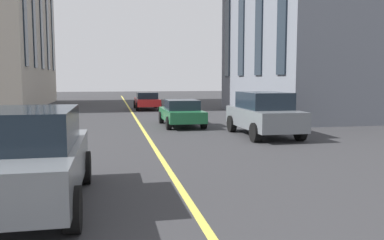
% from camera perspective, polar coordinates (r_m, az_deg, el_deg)
% --- Properties ---
extents(lane_centre_line, '(80.00, 0.16, 0.01)m').
position_cam_1_polar(lane_centre_line, '(19.38, -6.95, -1.41)').
color(lane_centre_line, '#D8C64C').
rests_on(lane_centre_line, ground_plane).
extents(car_grey_far, '(4.70, 2.14, 1.88)m').
position_cam_1_polar(car_grey_far, '(17.40, 10.13, 0.91)').
color(car_grey_far, slate).
rests_on(car_grey_far, ground_plane).
extents(car_red_parked_a, '(4.40, 1.95, 1.37)m').
position_cam_1_polar(car_red_parked_a, '(32.48, -6.42, 2.76)').
color(car_red_parked_a, '#B21E1E').
rests_on(car_red_parked_a, ground_plane).
extents(car_grey_oncoming, '(4.70, 2.14, 1.88)m').
position_cam_1_polar(car_grey_oncoming, '(8.25, -22.29, -4.87)').
color(car_grey_oncoming, slate).
rests_on(car_grey_oncoming, ground_plane).
extents(car_green_mid, '(4.40, 1.95, 1.37)m').
position_cam_1_polar(car_green_mid, '(20.82, -1.52, 1.07)').
color(car_green_mid, '#1E6038').
rests_on(car_green_mid, ground_plane).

